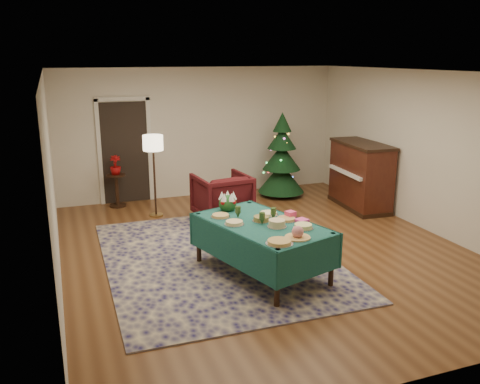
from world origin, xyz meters
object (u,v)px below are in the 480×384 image
object	(u,v)px
gift_box	(290,215)
piano	(360,176)
buffet_table	(262,233)
armchair	(222,195)
potted_plant	(116,169)
floor_lamp	(153,148)
side_table	(117,191)
christmas_tree	(282,159)

from	to	relation	value
gift_box	piano	bearing A→B (deg)	40.58
buffet_table	armchair	xyz separation A→B (m)	(0.25, 2.48, -0.12)
gift_box	potted_plant	bearing A→B (deg)	115.73
piano	buffet_table	bearing A→B (deg)	-143.28
buffet_table	gift_box	size ratio (longest dim) A/B	18.07
gift_box	piano	xyz separation A→B (m)	(2.60, 2.23, -0.16)
gift_box	floor_lamp	xyz separation A→B (m)	(-1.30, 3.07, 0.50)
floor_lamp	buffet_table	bearing A→B (deg)	-74.75
potted_plant	side_table	bearing A→B (deg)	90.00
potted_plant	christmas_tree	size ratio (longest dim) A/B	0.21
buffet_table	gift_box	world-z (taller)	gift_box
floor_lamp	potted_plant	size ratio (longest dim) A/B	4.04
gift_box	piano	size ratio (longest dim) A/B	0.08
side_table	christmas_tree	distance (m)	3.47
floor_lamp	potted_plant	bearing A→B (deg)	124.39
side_table	christmas_tree	xyz separation A→B (m)	(3.41, -0.39, 0.49)
buffet_table	potted_plant	bearing A→B (deg)	109.95
potted_plant	gift_box	bearing A→B (deg)	-64.27
gift_box	armchair	size ratio (longest dim) A/B	0.13
armchair	side_table	world-z (taller)	armchair
side_table	piano	size ratio (longest dim) A/B	0.42
armchair	potted_plant	distance (m)	2.30
floor_lamp	christmas_tree	xyz separation A→B (m)	(2.81, 0.49, -0.49)
floor_lamp	piano	xyz separation A→B (m)	(3.90, -0.84, -0.66)
buffet_table	floor_lamp	world-z (taller)	floor_lamp
armchair	christmas_tree	bearing A→B (deg)	-152.48
buffet_table	armchair	distance (m)	2.50
buffet_table	piano	xyz separation A→B (m)	(3.05, 2.28, 0.04)
buffet_table	floor_lamp	xyz separation A→B (m)	(-0.85, 3.12, 0.70)
piano	gift_box	bearing A→B (deg)	-139.42
gift_box	potted_plant	size ratio (longest dim) A/B	0.31
armchair	buffet_table	bearing A→B (deg)	78.32
floor_lamp	potted_plant	world-z (taller)	floor_lamp
buffet_table	christmas_tree	size ratio (longest dim) A/B	1.20
potted_plant	buffet_table	bearing A→B (deg)	-70.05
gift_box	piano	distance (m)	3.43
side_table	piano	world-z (taller)	piano
piano	potted_plant	bearing A→B (deg)	159.16
side_table	potted_plant	xyz separation A→B (m)	(0.00, -0.00, 0.44)
potted_plant	piano	xyz separation A→B (m)	(4.50, -1.71, -0.13)
armchair	floor_lamp	distance (m)	1.52
armchair	floor_lamp	xyz separation A→B (m)	(-1.10, 0.64, 0.82)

